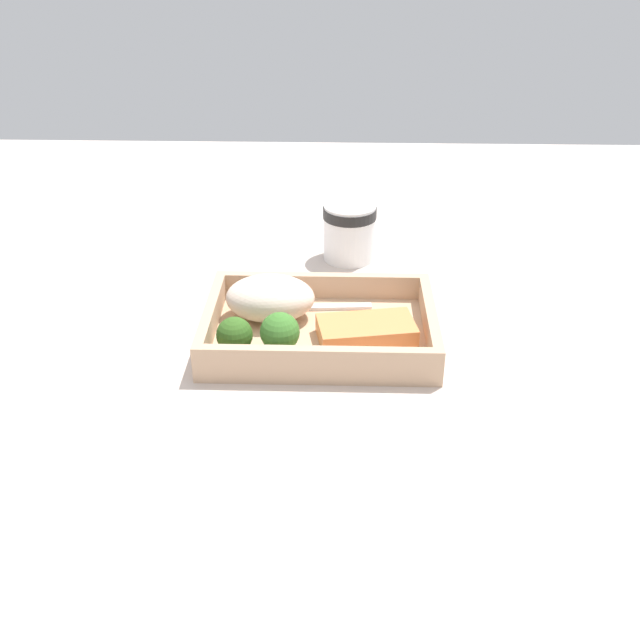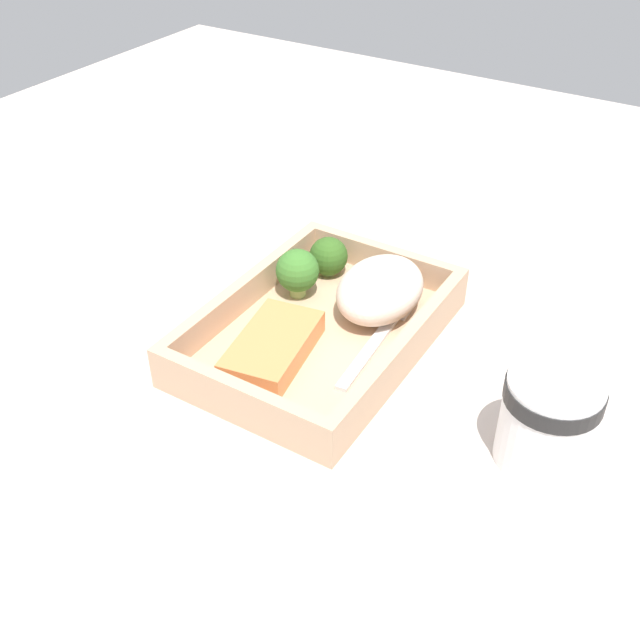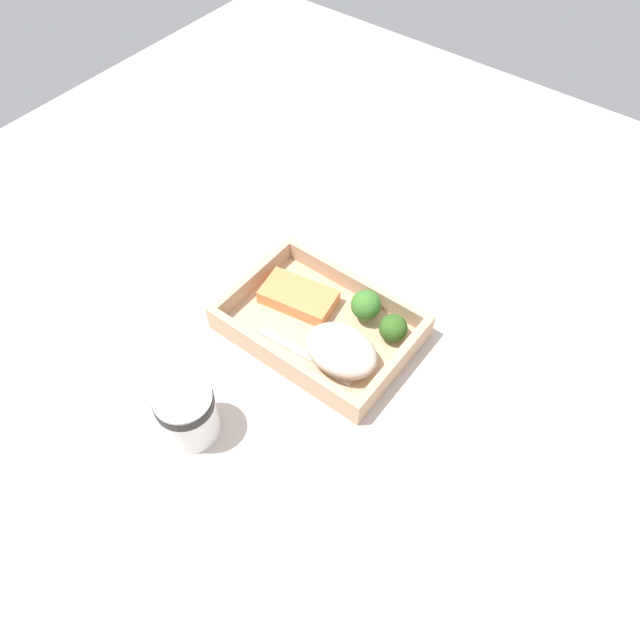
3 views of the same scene
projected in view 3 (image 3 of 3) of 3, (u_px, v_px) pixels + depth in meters
ground_plane at (320, 335)px, 91.88cm from camera, size 160.00×160.00×2.00cm
takeout_tray at (320, 329)px, 90.62cm from camera, size 26.67×18.68×1.20cm
tray_rim at (320, 320)px, 88.94cm from camera, size 26.67×18.68×3.07cm
salmon_fillet at (299, 297)px, 92.12cm from camera, size 11.76×7.77×2.26cm
mashed_potatoes at (341, 351)px, 84.28cm from camera, size 10.61×7.81×5.24cm
broccoli_floret_1 at (393, 328)px, 87.33cm from camera, size 4.07×4.07×4.17cm
broccoli_floret_2 at (366, 305)px, 88.92cm from camera, size 4.38×4.38×5.13cm
fork at (311, 357)px, 86.52cm from camera, size 15.88×2.85×0.44cm
paper_cup at (187, 412)px, 77.66cm from camera, size 7.51×7.51×8.09cm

